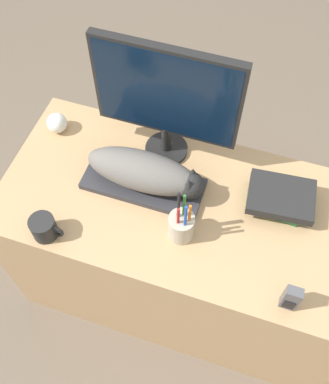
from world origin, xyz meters
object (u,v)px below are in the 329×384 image
at_px(pen_cup, 182,226).
at_px(baseball, 57,123).
at_px(cat, 148,172).
at_px(monitor, 166,97).
at_px(phone, 291,298).
at_px(book_stack, 280,198).
at_px(coffee_mug, 44,228).
at_px(keyboard, 143,184).

relative_size(pen_cup, baseball, 3.07).
xyz_separation_m(cat, pen_cup, (0.17, -0.14, -0.03)).
relative_size(monitor, phone, 4.26).
bearing_deg(book_stack, coffee_mug, -153.29).
xyz_separation_m(coffee_mug, pen_cup, (0.42, 0.14, 0.02)).
distance_m(coffee_mug, baseball, 0.45).
xyz_separation_m(keyboard, phone, (0.56, -0.27, 0.04)).
distance_m(keyboard, cat, 0.08).
xyz_separation_m(keyboard, baseball, (-0.40, 0.14, 0.03)).
xyz_separation_m(monitor, book_stack, (0.44, -0.10, -0.24)).
bearing_deg(monitor, phone, -39.80).
bearing_deg(keyboard, book_stack, 9.28).
height_order(monitor, baseball, monitor).
bearing_deg(cat, book_stack, 9.65).
bearing_deg(pen_cup, cat, 140.01).
bearing_deg(coffee_mug, cat, 47.20).
relative_size(pen_cup, book_stack, 1.01).
relative_size(cat, pen_cup, 1.75).
distance_m(monitor, baseball, 0.49).
height_order(monitor, pen_cup, monitor).
bearing_deg(keyboard, baseball, 160.48).
height_order(keyboard, coffee_mug, coffee_mug).
bearing_deg(coffee_mug, pen_cup, 17.98).
bearing_deg(monitor, keyboard, -99.10).
bearing_deg(coffee_mug, monitor, 59.34).
distance_m(monitor, coffee_mug, 0.58).
xyz_separation_m(keyboard, monitor, (0.03, 0.17, 0.27)).
distance_m(keyboard, coffee_mug, 0.37).
distance_m(cat, coffee_mug, 0.38).
relative_size(keyboard, coffee_mug, 3.73).
relative_size(coffee_mug, book_stack, 0.48).
relative_size(cat, monitor, 0.84).
distance_m(cat, pen_cup, 0.22).
bearing_deg(monitor, coffee_mug, -120.66).
height_order(pen_cup, phone, pen_cup).
distance_m(baseball, book_stack, 0.86).
height_order(baseball, phone, phone).
height_order(monitor, phone, monitor).
distance_m(keyboard, pen_cup, 0.24).
relative_size(pen_cup, phone, 2.05).
xyz_separation_m(keyboard, coffee_mug, (-0.24, -0.28, 0.03)).
height_order(keyboard, baseball, baseball).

